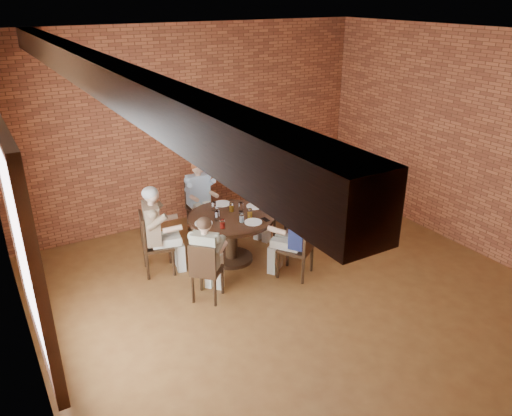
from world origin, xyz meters
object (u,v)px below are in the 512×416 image
chair_c (151,241)px  chair_e (302,244)px  smartphone (266,219)px  diner_d (207,259)px  dining_table (231,229)px  diner_e (296,233)px  chair_a (275,206)px  chair_d (205,270)px  diner_a (272,199)px  chair_b (198,204)px  diner_c (157,230)px  diner_b (200,198)px

chair_c → chair_e: bearing=-110.3°
smartphone → diner_d: bearing=-163.9°
dining_table → diner_e: (0.60, -0.85, 0.16)m
chair_a → chair_d: chair_a is taller
diner_a → chair_c: bearing=-109.2°
chair_c → chair_d: (0.35, -1.08, -0.03)m
dining_table → chair_b: size_ratio=1.44×
diner_a → diner_d: bearing=-79.7°
chair_b → smartphone: chair_b is taller
smartphone → diner_a: bearing=49.8°
chair_c → diner_c: size_ratio=0.70×
chair_c → diner_a: bearing=-72.3°
dining_table → diner_b: bearing=89.5°
diner_b → diner_c: bearing=-140.3°
diner_a → diner_c: 2.11m
diner_a → smartphone: size_ratio=9.54×
chair_c → smartphone: bearing=-99.5°
dining_table → chair_d: bearing=-135.3°
diner_b → diner_d: bearing=-111.7°
chair_a → chair_d: bearing=-79.7°
chair_b → chair_c: chair_c is taller
diner_b → chair_d: diner_b is taller
chair_e → diner_e: (-0.05, 0.07, 0.17)m
chair_a → chair_e: chair_e is taller
chair_b → smartphone: size_ratio=6.68×
diner_c → chair_d: diner_c is taller
chair_c → smartphone: 1.70m
diner_d → diner_e: 1.37m
diner_e → diner_b: bearing=-108.6°
chair_d → chair_b: bearing=-66.9°
diner_d → chair_a: bearing=-101.0°
chair_e → diner_e: bearing=-90.0°
chair_b → diner_b: 0.16m
chair_d → diner_e: diner_e is taller
diner_a → diner_b: 1.23m
chair_e → diner_e: size_ratio=0.70×
diner_b → diner_c: diner_c is taller
chair_a → smartphone: chair_a is taller
diner_a → diner_c: size_ratio=0.95×
chair_d → diner_e: 1.43m
chair_d → diner_d: size_ratio=0.72×
chair_c → diner_e: 2.10m
chair_a → diner_c: 2.19m
chair_a → diner_d: diner_d is taller
dining_table → diner_c: 1.12m
chair_d → diner_b: bearing=-67.6°
chair_b → chair_d: chair_b is taller
dining_table → diner_b: 1.15m
diner_d → smartphone: size_ratio=9.03×
chair_a → diner_e: (-0.49, -1.34, 0.19)m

